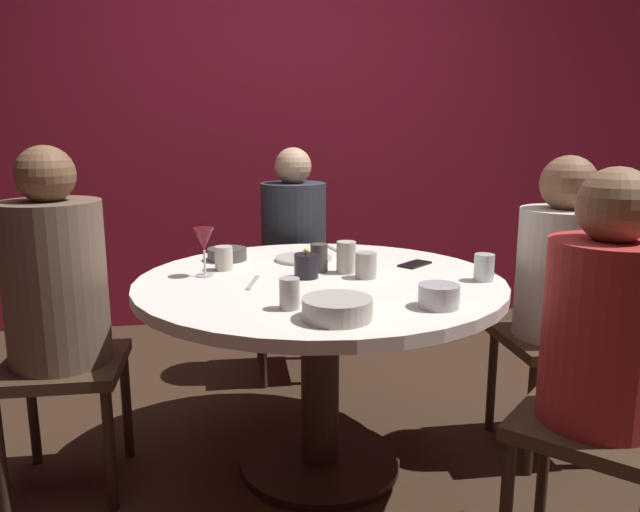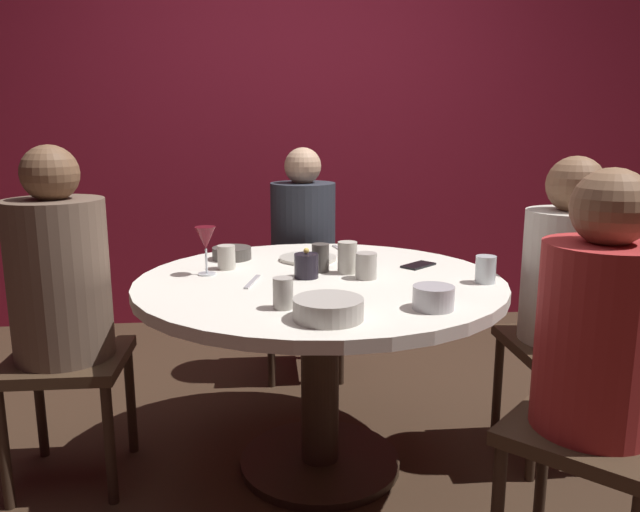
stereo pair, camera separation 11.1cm
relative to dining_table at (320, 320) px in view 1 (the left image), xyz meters
name	(u,v)px [view 1 (the left image)]	position (x,y,z in m)	size (l,w,h in m)	color
ground_plane	(320,465)	(0.00, 0.00, -0.57)	(8.00, 8.00, 0.00)	#382619
back_wall	(277,118)	(0.00, 1.86, 0.73)	(6.00, 0.10, 2.60)	maroon
dining_table	(320,320)	(0.00, 0.00, 0.00)	(1.30, 1.30, 0.73)	silver
seated_diner_left	(56,285)	(-0.89, 0.00, 0.16)	(0.40, 0.40, 1.20)	#3F2D1E
seated_diner_back	(294,237)	(0.00, 0.91, 0.14)	(0.40, 0.40, 1.15)	#3F2D1E
seated_diner_right	(561,273)	(0.92, 0.00, 0.14)	(0.40, 0.40, 1.15)	#3F2D1E
seated_diner_front_right	(603,334)	(0.66, -0.66, 0.14)	(0.57, 0.57, 1.16)	#3F2D1E
candle_holder	(306,266)	(-0.05, 0.01, 0.20)	(0.09, 0.09, 0.11)	black
wine_glass	(204,241)	(-0.40, 0.09, 0.28)	(0.08, 0.08, 0.18)	silver
dinner_plate	(304,259)	(-0.02, 0.30, 0.16)	(0.23, 0.23, 0.01)	beige
cell_phone	(415,264)	(0.39, 0.15, 0.16)	(0.07, 0.14, 0.01)	black
bowl_serving_large	(439,296)	(0.30, -0.40, 0.19)	(0.12, 0.12, 0.07)	#B7B7BC
bowl_salad_center	(227,254)	(-0.33, 0.35, 0.18)	(0.16, 0.16, 0.05)	#4C4742
bowl_small_white	(337,309)	(-0.02, -0.47, 0.19)	(0.20, 0.20, 0.06)	#B2ADA3
cup_near_candle	(346,257)	(0.11, 0.06, 0.21)	(0.07, 0.07, 0.12)	beige
cup_by_left_diner	(366,265)	(0.16, -0.02, 0.20)	(0.07, 0.07, 0.09)	#B2ADA3
cup_by_right_diner	(290,294)	(-0.14, -0.36, 0.20)	(0.06, 0.06, 0.09)	#B2ADA3
cup_center_front	(319,258)	(0.01, 0.10, 0.21)	(0.06, 0.06, 0.10)	#4C4742
cup_far_edge	(224,258)	(-0.34, 0.17, 0.20)	(0.07, 0.07, 0.09)	beige
cup_beside_wine	(484,267)	(0.56, -0.12, 0.20)	(0.07, 0.07, 0.09)	silver
fork_near_plate	(334,249)	(0.13, 0.49, 0.16)	(0.02, 0.18, 0.01)	#B7B7BC
knife_near_plate	(253,283)	(-0.24, -0.04, 0.16)	(0.02, 0.18, 0.01)	#B7B7BC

